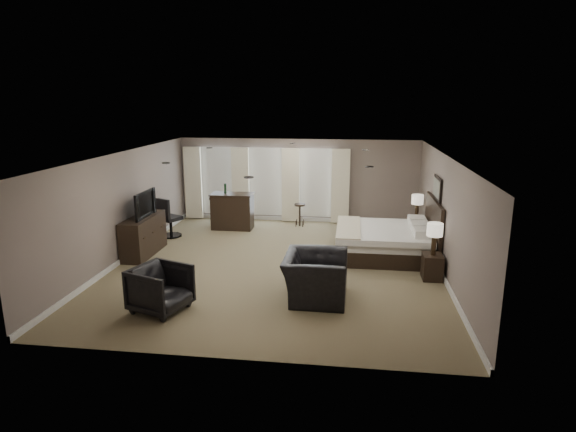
# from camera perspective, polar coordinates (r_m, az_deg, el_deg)

# --- Properties ---
(room) EXTENTS (7.60, 8.60, 2.64)m
(room) POSITION_cam_1_polar(r_m,az_deg,el_deg) (11.05, -1.30, 0.54)
(room) COLOR #716548
(room) RESTS_ON ground
(window_bay) EXTENTS (5.25, 0.20, 2.30)m
(window_bay) POSITION_cam_1_polar(r_m,az_deg,el_deg) (15.21, -2.67, 3.85)
(window_bay) COLOR silver
(window_bay) RESTS_ON room
(bed) EXTENTS (2.30, 2.19, 1.46)m
(bed) POSITION_cam_1_polar(r_m,az_deg,el_deg) (12.09, 11.65, -1.36)
(bed) COLOR silver
(bed) RESTS_ON ground
(nightstand_near) EXTENTS (0.41, 0.51, 0.55)m
(nightstand_near) POSITION_cam_1_polar(r_m,az_deg,el_deg) (10.95, 16.71, -5.78)
(nightstand_near) COLOR black
(nightstand_near) RESTS_ON ground
(nightstand_far) EXTENTS (0.48, 0.58, 0.64)m
(nightstand_far) POSITION_cam_1_polar(r_m,az_deg,el_deg) (13.68, 14.88, -1.55)
(nightstand_far) COLOR black
(nightstand_far) RESTS_ON ground
(lamp_near) EXTENTS (0.34, 0.34, 0.70)m
(lamp_near) POSITION_cam_1_polar(r_m,az_deg,el_deg) (10.76, 16.94, -2.64)
(lamp_near) COLOR beige
(lamp_near) RESTS_ON nightstand_near
(lamp_far) EXTENTS (0.32, 0.32, 0.66)m
(lamp_far) POSITION_cam_1_polar(r_m,az_deg,el_deg) (13.53, 15.05, 1.08)
(lamp_far) COLOR beige
(lamp_far) RESTS_ON nightstand_far
(wall_art) EXTENTS (0.04, 0.96, 0.56)m
(wall_art) POSITION_cam_1_polar(r_m,az_deg,el_deg) (12.00, 17.23, 3.18)
(wall_art) COLOR slate
(wall_art) RESTS_ON room
(dresser) EXTENTS (0.54, 1.67, 0.97)m
(dresser) POSITION_cam_1_polar(r_m,az_deg,el_deg) (12.58, -16.76, -2.24)
(dresser) COLOR black
(dresser) RESTS_ON ground
(tv) EXTENTS (0.65, 1.13, 0.15)m
(tv) POSITION_cam_1_polar(r_m,az_deg,el_deg) (12.44, -16.94, 0.23)
(tv) COLOR black
(tv) RESTS_ON dresser
(armchair_near) EXTENTS (0.91, 1.39, 1.20)m
(armchair_near) POSITION_cam_1_polar(r_m,az_deg,el_deg) (9.42, 3.27, -6.33)
(armchair_near) COLOR black
(armchair_near) RESTS_ON ground
(armchair_far) EXTENTS (1.11, 1.15, 0.94)m
(armchair_far) POSITION_cam_1_polar(r_m,az_deg,el_deg) (9.23, -14.88, -8.08)
(armchair_far) COLOR black
(armchair_far) RESTS_ON ground
(bar_counter) EXTENTS (1.25, 0.65, 1.09)m
(bar_counter) POSITION_cam_1_polar(r_m,az_deg,el_deg) (14.47, -6.60, 0.59)
(bar_counter) COLOR black
(bar_counter) RESTS_ON ground
(bar_stool_left) EXTENTS (0.48, 0.48, 0.83)m
(bar_stool_left) POSITION_cam_1_polar(r_m,az_deg,el_deg) (15.21, -8.58, 0.69)
(bar_stool_left) COLOR black
(bar_stool_left) RESTS_ON ground
(bar_stool_right) EXTENTS (0.39, 0.39, 0.70)m
(bar_stool_right) POSITION_cam_1_polar(r_m,az_deg,el_deg) (14.72, 1.40, 0.12)
(bar_stool_right) COLOR black
(bar_stool_right) RESTS_ON ground
(desk_chair) EXTENTS (0.78, 0.78, 1.13)m
(desk_chair) POSITION_cam_1_polar(r_m,az_deg,el_deg) (13.94, -13.77, -0.14)
(desk_chair) COLOR black
(desk_chair) RESTS_ON ground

